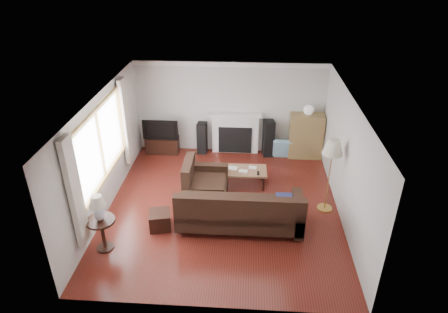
# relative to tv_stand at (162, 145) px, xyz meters

# --- Properties ---
(room) EXTENTS (5.10, 5.60, 2.54)m
(room) POSITION_rel_tv_stand_xyz_m (1.85, -2.50, 1.03)
(room) COLOR #591B13
(room) RESTS_ON ground
(window) EXTENTS (0.12, 2.74, 1.54)m
(window) POSITION_rel_tv_stand_xyz_m (-0.60, -2.70, 1.33)
(window) COLOR brown
(window) RESTS_ON room
(curtain_near) EXTENTS (0.10, 0.35, 2.10)m
(curtain_near) POSITION_rel_tv_stand_xyz_m (-0.55, -4.22, 1.18)
(curtain_near) COLOR beige
(curtain_near) RESTS_ON room
(curtain_far) EXTENTS (0.10, 0.35, 2.10)m
(curtain_far) POSITION_rel_tv_stand_xyz_m (-0.55, -1.18, 1.18)
(curtain_far) COLOR beige
(curtain_far) RESTS_ON room
(fireplace) EXTENTS (1.40, 0.26, 1.15)m
(fireplace) POSITION_rel_tv_stand_xyz_m (2.00, 0.14, 0.35)
(fireplace) COLOR white
(fireplace) RESTS_ON room
(tv_stand) EXTENTS (0.88, 0.40, 0.44)m
(tv_stand) POSITION_rel_tv_stand_xyz_m (0.00, 0.00, 0.00)
(tv_stand) COLOR black
(tv_stand) RESTS_ON ground
(television) EXTENTS (0.95, 0.12, 0.55)m
(television) POSITION_rel_tv_stand_xyz_m (0.00, 0.00, 0.49)
(television) COLOR black
(television) RESTS_ON tv_stand
(speaker_left) EXTENTS (0.27, 0.31, 0.88)m
(speaker_left) POSITION_rel_tv_stand_xyz_m (1.10, 0.05, 0.22)
(speaker_left) COLOR black
(speaker_left) RESTS_ON ground
(speaker_right) EXTENTS (0.33, 0.37, 1.00)m
(speaker_right) POSITION_rel_tv_stand_xyz_m (2.90, 0.03, 0.28)
(speaker_right) COLOR black
(speaker_right) RESTS_ON ground
(bookshelf) EXTENTS (0.88, 0.42, 1.21)m
(bookshelf) POSITION_rel_tv_stand_xyz_m (3.88, 0.01, 0.39)
(bookshelf) COLOR olive
(bookshelf) RESTS_ON ground
(globe_lamp) EXTENTS (0.26, 0.26, 0.26)m
(globe_lamp) POSITION_rel_tv_stand_xyz_m (3.88, 0.01, 1.12)
(globe_lamp) COLOR white
(globe_lamp) RESTS_ON bookshelf
(sectional_sofa) EXTENTS (2.73, 1.99, 0.88)m
(sectional_sofa) POSITION_rel_tv_stand_xyz_m (2.23, -3.14, 0.22)
(sectional_sofa) COLOR black
(sectional_sofa) RESTS_ON ground
(coffee_table) EXTENTS (1.11, 0.63, 0.43)m
(coffee_table) POSITION_rel_tv_stand_xyz_m (2.26, -1.58, -0.01)
(coffee_table) COLOR brown
(coffee_table) RESTS_ON ground
(footstool) EXTENTS (0.51, 0.51, 0.36)m
(footstool) POSITION_rel_tv_stand_xyz_m (0.62, -3.29, -0.04)
(footstool) COLOR black
(footstool) RESTS_ON ground
(floor_lamp) EXTENTS (0.48, 0.48, 1.68)m
(floor_lamp) POSITION_rel_tv_stand_xyz_m (4.07, -2.42, 0.62)
(floor_lamp) COLOR #B0893D
(floor_lamp) RESTS_ON ground
(side_table) EXTENTS (0.53, 0.53, 0.67)m
(side_table) POSITION_rel_tv_stand_xyz_m (-0.30, -3.99, 0.11)
(side_table) COLOR black
(side_table) RESTS_ON ground
(table_lamp) EXTENTS (0.32, 0.32, 0.51)m
(table_lamp) POSITION_rel_tv_stand_xyz_m (-0.30, -3.99, 0.70)
(table_lamp) COLOR silver
(table_lamp) RESTS_ON side_table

